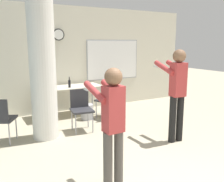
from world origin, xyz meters
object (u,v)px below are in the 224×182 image
at_px(folding_table, 69,89).
at_px(person_playing_side, 177,88).
at_px(chair_near_pillar, 0,117).
at_px(chair_table_front, 81,107).
at_px(chair_table_right, 109,98).
at_px(bottle_on_table, 69,83).
at_px(person_playing_front, 112,121).

distance_m(folding_table, person_playing_side, 2.88).
bearing_deg(chair_near_pillar, folding_table, 34.17).
height_order(folding_table, chair_table_front, chair_table_front).
xyz_separation_m(chair_table_right, person_playing_side, (0.41, -1.89, 0.51)).
height_order(folding_table, chair_table_right, chair_table_right).
height_order(chair_table_front, chair_near_pillar, same).
xyz_separation_m(bottle_on_table, person_playing_side, (1.20, -2.49, 0.17)).
bearing_deg(person_playing_side, person_playing_front, -155.11).
bearing_deg(person_playing_side, chair_table_right, 102.23).
bearing_deg(person_playing_side, folding_table, 114.30).
relative_size(folding_table, bottle_on_table, 6.37).
bearing_deg(chair_table_right, bottle_on_table, 142.59).
distance_m(chair_near_pillar, person_playing_front, 2.56).
bearing_deg(chair_table_right, chair_table_front, -152.90).
bearing_deg(bottle_on_table, folding_table, 80.21).
distance_m(chair_table_front, person_playing_side, 2.01).
bearing_deg(chair_near_pillar, person_playing_front, -65.00).
relative_size(bottle_on_table, chair_table_front, 0.30).
relative_size(chair_table_front, person_playing_front, 0.56).
height_order(person_playing_front, person_playing_side, person_playing_side).
relative_size(person_playing_front, person_playing_side, 0.90).
bearing_deg(chair_table_right, chair_near_pillar, -169.64).
xyz_separation_m(chair_table_front, person_playing_side, (1.33, -1.42, 0.51)).
xyz_separation_m(chair_table_front, chair_table_right, (0.92, 0.47, 0.00)).
distance_m(chair_table_front, chair_near_pillar, 1.57).
height_order(chair_table_front, person_playing_front, person_playing_front).
bearing_deg(chair_near_pillar, person_playing_side, -26.31).
bearing_deg(folding_table, person_playing_side, -65.70).
bearing_deg(chair_table_right, person_playing_front, -117.48).
relative_size(bottle_on_table, chair_near_pillar, 0.30).
bearing_deg(person_playing_side, bottle_on_table, 115.65).
xyz_separation_m(chair_table_right, person_playing_front, (-1.43, -2.74, 0.41)).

